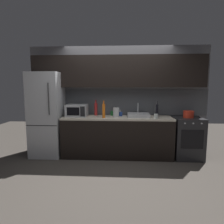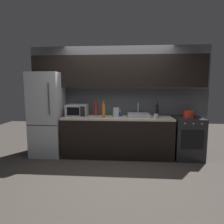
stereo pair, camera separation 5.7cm
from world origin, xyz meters
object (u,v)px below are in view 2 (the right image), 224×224
at_px(wine_bottle_white, 157,110).
at_px(wine_bottle_dark, 157,111).
at_px(kettle, 116,112).
at_px(mug_green, 113,113).
at_px(wine_bottle_red, 96,109).
at_px(wine_bottle_orange, 104,111).
at_px(oven_range, 188,138).
at_px(refrigerator, 48,114).
at_px(cooking_pot, 189,114).
at_px(mug_blue, 121,114).
at_px(mug_clear, 156,116).
at_px(microwave, 77,110).

distance_m(wine_bottle_white, wine_bottle_dark, 0.19).
bearing_deg(kettle, mug_green, 111.23).
height_order(wine_bottle_red, wine_bottle_orange, wine_bottle_orange).
bearing_deg(kettle, oven_range, 1.01).
bearing_deg(wine_bottle_red, wine_bottle_orange, -58.09).
bearing_deg(refrigerator, wine_bottle_orange, -6.68).
relative_size(wine_bottle_white, wine_bottle_dark, 0.94).
relative_size(wine_bottle_dark, cooking_pot, 1.55).
height_order(refrigerator, mug_green, refrigerator).
height_order(wine_bottle_dark, mug_blue, wine_bottle_dark).
distance_m(wine_bottle_dark, mug_clear, 0.21).
height_order(refrigerator, cooking_pot, refrigerator).
bearing_deg(refrigerator, oven_range, -0.02).
xyz_separation_m(oven_range, cooking_pot, (-0.00, 0.00, 0.52)).
bearing_deg(oven_range, mug_blue, 174.56).
bearing_deg(wine_bottle_red, microwave, -155.49).
height_order(microwave, wine_bottle_orange, wine_bottle_orange).
xyz_separation_m(kettle, wine_bottle_dark, (0.89, 0.05, 0.04)).
height_order(wine_bottle_red, mug_blue, wine_bottle_red).
bearing_deg(mug_clear, wine_bottle_orange, 179.79).
distance_m(kettle, wine_bottle_red, 0.54).
distance_m(microwave, wine_bottle_dark, 1.78).
height_order(kettle, cooking_pot, kettle).
relative_size(refrigerator, cooking_pot, 8.32).
bearing_deg(wine_bottle_white, oven_range, -17.59).
distance_m(wine_bottle_orange, wine_bottle_dark, 1.17).
height_order(microwave, mug_green, microwave).
height_order(refrigerator, mug_clear, refrigerator).
relative_size(kettle, mug_blue, 2.59).
bearing_deg(mug_green, microwave, -165.92).
bearing_deg(kettle, mug_clear, -8.55).
bearing_deg(mug_clear, oven_range, 12.15).
bearing_deg(mug_green, refrigerator, -171.62).
relative_size(kettle, wine_bottle_orange, 0.64).
bearing_deg(microwave, oven_range, -0.46).
xyz_separation_m(microwave, wine_bottle_white, (1.81, 0.19, 0.00)).
xyz_separation_m(wine_bottle_dark, mug_blue, (-0.80, 0.12, -0.10)).
relative_size(wine_bottle_red, cooking_pot, 1.58).
distance_m(mug_blue, cooking_pot, 1.48).
relative_size(wine_bottle_dark, mug_green, 3.40).
xyz_separation_m(wine_bottle_red, mug_green, (0.39, 0.01, -0.10)).
distance_m(wine_bottle_white, mug_green, 1.02).
bearing_deg(mug_blue, wine_bottle_orange, -140.60).
bearing_deg(kettle, wine_bottle_orange, -154.48).
bearing_deg(oven_range, wine_bottle_red, 174.33).
xyz_separation_m(oven_range, wine_bottle_dark, (-0.68, 0.02, 0.60)).
relative_size(wine_bottle_red, wine_bottle_orange, 0.96).
relative_size(oven_range, mug_clear, 9.23).
xyz_separation_m(refrigerator, oven_range, (3.14, -0.00, -0.49)).
height_order(kettle, wine_bottle_red, wine_bottle_red).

